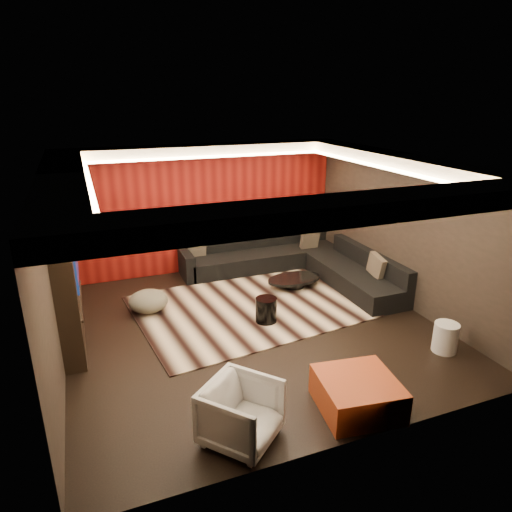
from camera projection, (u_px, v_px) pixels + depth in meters
name	position (u px, v px, depth m)	size (l,w,h in m)	color
floor	(252.00, 327.00, 7.86)	(6.00, 6.00, 0.02)	black
ceiling	(252.00, 162.00, 6.91)	(6.00, 6.00, 0.02)	silver
wall_back	(204.00, 208.00, 10.03)	(6.00, 0.02, 2.80)	black
wall_left	(51.00, 275.00, 6.36)	(0.02, 6.00, 2.80)	black
wall_right	(404.00, 230.00, 8.41)	(0.02, 6.00, 2.80)	black
red_feature_wall	(204.00, 209.00, 9.99)	(5.98, 0.05, 2.78)	#6B0C0A
soffit_back	(205.00, 150.00, 9.32)	(6.00, 0.60, 0.22)	silver
soffit_front	(347.00, 209.00, 4.58)	(6.00, 0.60, 0.22)	silver
soffit_left	(61.00, 181.00, 6.03)	(0.60, 4.80, 0.22)	silver
soffit_right	(398.00, 161.00, 7.87)	(0.60, 4.80, 0.22)	silver
cove_back	(210.00, 157.00, 9.05)	(4.80, 0.08, 0.04)	#FFD899
cove_front	(330.00, 210.00, 4.91)	(4.80, 0.08, 0.04)	#FFD899
cove_left	(89.00, 186.00, 6.18)	(0.08, 4.80, 0.04)	#FFD899
cove_right	(381.00, 167.00, 7.79)	(0.08, 4.80, 0.04)	#FFD899
tv_surround	(66.00, 278.00, 7.04)	(0.30, 2.00, 2.20)	black
tv_screen	(74.00, 255.00, 6.98)	(0.04, 1.30, 0.80)	black
tv_shelf	(81.00, 300.00, 7.23)	(0.04, 1.60, 0.04)	black
rug	(247.00, 307.00, 8.56)	(4.00, 3.00, 0.02)	beige
coffee_table	(294.00, 282.00, 9.41)	(1.15, 1.15, 0.19)	black
drum_stool	(266.00, 310.00, 7.92)	(0.37, 0.37, 0.44)	black
striped_pouf	(148.00, 301.00, 8.31)	(0.71, 0.71, 0.39)	#BDB592
white_side_table	(445.00, 337.00, 7.04)	(0.37, 0.37, 0.47)	silver
orange_ottoman	(357.00, 394.00, 5.75)	(0.95, 0.95, 0.42)	#9F4914
armchair	(241.00, 413.00, 5.17)	(0.78, 0.80, 0.73)	silver
sectional_sofa	(296.00, 264.00, 10.00)	(3.65, 3.50, 0.75)	black
throw_pillows	(291.00, 250.00, 9.78)	(3.26, 2.75, 0.50)	tan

